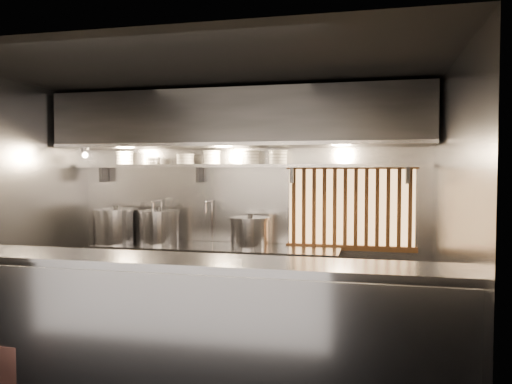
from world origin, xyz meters
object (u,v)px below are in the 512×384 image
at_px(pendant_bulb, 233,159).
at_px(stock_pot_left, 159,227).
at_px(stock_pot_mid, 116,226).
at_px(heat_lamp, 84,151).
at_px(stock_pot_right, 250,232).

bearing_deg(pendant_bulb, stock_pot_left, -177.54).
bearing_deg(stock_pot_mid, pendant_bulb, 3.47).
bearing_deg(heat_lamp, pendant_bulb, 11.00).
xyz_separation_m(pendant_bulb, stock_pot_right, (0.23, -0.06, -0.88)).
distance_m(stock_pot_left, stock_pot_right, 1.19).
bearing_deg(pendant_bulb, stock_pot_right, -15.02).
distance_m(pendant_bulb, stock_pot_right, 0.91).
height_order(pendant_bulb, stock_pot_mid, pendant_bulb).
xyz_separation_m(stock_pot_left, stock_pot_right, (1.18, -0.02, -0.03)).
bearing_deg(stock_pot_mid, heat_lamp, -137.06).
xyz_separation_m(heat_lamp, stock_pot_mid, (0.28, 0.26, -0.95)).
relative_size(pendant_bulb, stock_pot_mid, 0.31).
relative_size(stock_pot_left, stock_pot_right, 1.15).
height_order(stock_pot_left, stock_pot_mid, stock_pot_mid).
xyz_separation_m(heat_lamp, stock_pot_left, (0.84, 0.31, -0.95)).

